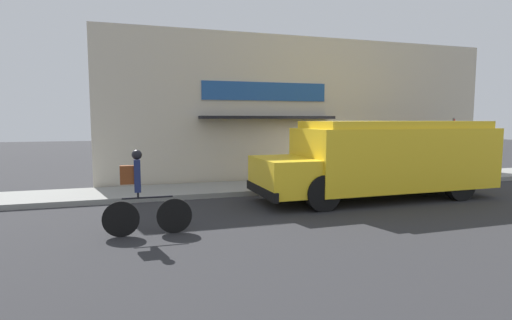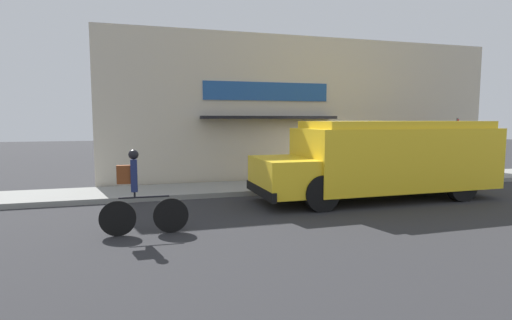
# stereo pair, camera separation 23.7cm
# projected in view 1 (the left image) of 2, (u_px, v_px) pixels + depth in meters

# --- Properties ---
(ground_plane) EXTENTS (70.00, 70.00, 0.00)m
(ground_plane) POSITION_uv_depth(u_px,v_px,m) (340.00, 191.00, 12.79)
(ground_plane) COLOR #2B2B2D
(sidewalk) EXTENTS (28.00, 2.09, 0.15)m
(sidewalk) POSITION_uv_depth(u_px,v_px,m) (325.00, 184.00, 13.77)
(sidewalk) COLOR gray
(sidewalk) RESTS_ON ground_plane
(storefront) EXTENTS (15.06, 0.88, 5.26)m
(storefront) POSITION_uv_depth(u_px,v_px,m) (309.00, 110.00, 14.67)
(storefront) COLOR beige
(storefront) RESTS_ON ground_plane
(school_bus) EXTENTS (6.99, 2.78, 2.23)m
(school_bus) POSITION_uv_depth(u_px,v_px,m) (383.00, 157.00, 11.52)
(school_bus) COLOR yellow
(school_bus) RESTS_ON ground_plane
(cyclist) EXTENTS (1.72, 0.20, 1.70)m
(cyclist) POSITION_uv_depth(u_px,v_px,m) (141.00, 196.00, 7.78)
(cyclist) COLOR black
(cyclist) RESTS_ON ground_plane
(stop_sign_post) EXTENTS (0.45, 0.45, 2.19)m
(stop_sign_post) POSITION_uv_depth(u_px,v_px,m) (453.00, 138.00, 14.55)
(stop_sign_post) COLOR slate
(stop_sign_post) RESTS_ON sidewalk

